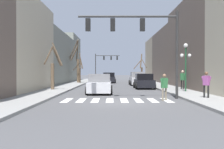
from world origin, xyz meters
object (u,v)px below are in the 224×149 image
object	(u,v)px
car_driving_toward_lane	(101,81)
pedestrian_near_right_corner	(164,85)
street_tree_right_far	(80,71)
street_tree_left_mid	(77,64)
car_parked_right_near	(109,78)
pedestrian_waiting_at_curb	(182,78)
street_lamp_right_corner	(186,57)
car_parked_right_far	(100,84)
street_tree_right_near	(53,70)
street_tree_left_far	(141,69)
car_parked_left_far	(144,82)
traffic_signal_far	(104,61)
car_driving_away_lane	(137,79)
traffic_signal_near	(139,33)
pedestrian_crossing_street	(206,82)

from	to	relation	value
car_driving_toward_lane	pedestrian_near_right_corner	world-z (taller)	pedestrian_near_right_corner
street_tree_right_far	street_tree_left_mid	world-z (taller)	street_tree_left_mid
car_parked_right_near	pedestrian_near_right_corner	size ratio (longest dim) A/B	2.47
pedestrian_near_right_corner	pedestrian_waiting_at_curb	xyz separation A→B (m)	(3.43, 8.48, 0.21)
street_lamp_right_corner	car_parked_right_far	distance (m)	7.58
street_tree_left_mid	pedestrian_near_right_corner	bearing A→B (deg)	-70.16
street_tree_right_far	street_tree_right_near	bearing A→B (deg)	-92.74
street_tree_left_far	pedestrian_near_right_corner	bearing A→B (deg)	-93.80
car_parked_left_far	car_driving_toward_lane	bearing A→B (deg)	48.94
car_parked_right_near	traffic_signal_far	bearing A→B (deg)	-175.97
car_driving_away_lane	street_lamp_right_corner	bearing A→B (deg)	-167.65
traffic_signal_near	pedestrian_waiting_at_curb	distance (m)	9.42
car_driving_toward_lane	street_tree_right_near	xyz separation A→B (m)	(-4.15, -7.61, 1.24)
traffic_signal_near	pedestrian_crossing_street	size ratio (longest dim) A/B	4.02
car_driving_toward_lane	car_parked_right_far	distance (m)	10.59
car_driving_away_lane	car_parked_left_far	world-z (taller)	car_driving_away_lane
car_parked_right_near	car_driving_away_lane	bearing A→B (deg)	28.71
car_parked_right_near	pedestrian_crossing_street	size ratio (longest dim) A/B	2.49
street_lamp_right_corner	car_parked_left_far	distance (m)	6.86
street_lamp_right_corner	car_driving_toward_lane	bearing A→B (deg)	127.14
pedestrian_waiting_at_curb	street_tree_left_mid	world-z (taller)	street_tree_left_mid
pedestrian_near_right_corner	street_tree_right_far	size ratio (longest dim) A/B	0.37
street_lamp_right_corner	car_parked_left_far	size ratio (longest dim) A/B	0.97
car_parked_right_near	street_tree_right_near	distance (m)	18.31
pedestrian_waiting_at_curb	traffic_signal_far	bearing A→B (deg)	-12.92
car_driving_away_lane	car_parked_right_far	xyz separation A→B (m)	(-4.40, -13.47, -0.07)
street_lamp_right_corner	street_tree_left_mid	size ratio (longest dim) A/B	0.61
car_parked_right_far	pedestrian_near_right_corner	size ratio (longest dim) A/B	2.47
street_lamp_right_corner	pedestrian_waiting_at_curb	size ratio (longest dim) A/B	2.27
pedestrian_waiting_at_curb	street_tree_left_far	bearing A→B (deg)	-23.35
street_tree_right_far	car_parked_right_far	bearing A→B (deg)	-77.83
car_parked_right_near	street_tree_right_far	world-z (taller)	street_tree_right_far
traffic_signal_near	car_parked_right_near	xyz separation A→B (m)	(-2.30, 24.58, -3.58)
street_lamp_right_corner	street_tree_right_near	distance (m)	12.01
car_parked_right_far	street_tree_right_near	distance (m)	5.53
street_tree_left_mid	car_driving_away_lane	bearing A→B (deg)	-31.43
car_driving_away_lane	car_parked_right_near	world-z (taller)	car_driving_away_lane
car_parked_left_far	pedestrian_near_right_corner	world-z (taller)	pedestrian_near_right_corner
street_tree_right_far	street_tree_left_far	size ratio (longest dim) A/B	0.91
car_driving_toward_lane	street_tree_right_far	world-z (taller)	street_tree_right_far
car_driving_toward_lane	street_tree_left_far	xyz separation A→B (m)	(6.71, 15.55, 1.63)
street_lamp_right_corner	car_driving_away_lane	size ratio (longest dim) A/B	0.85
pedestrian_waiting_at_curb	street_tree_left_far	size ratio (longest dim) A/B	0.36
street_lamp_right_corner	street_tree_right_far	bearing A→B (deg)	122.88
street_tree_left_far	car_parked_right_near	bearing A→B (deg)	-136.14
pedestrian_near_right_corner	pedestrian_waiting_at_curb	size ratio (longest dim) A/B	0.94
street_tree_left_mid	traffic_signal_far	bearing A→B (deg)	78.67
traffic_signal_far	car_driving_toward_lane	distance (m)	26.95
traffic_signal_near	pedestrian_waiting_at_curb	bearing A→B (deg)	56.62
car_parked_right_far	street_tree_right_far	xyz separation A→B (m)	(-3.80, 17.64, 1.19)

